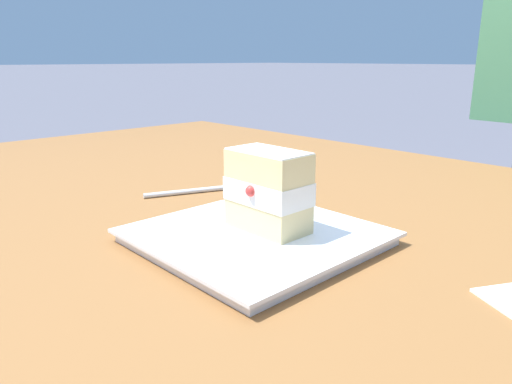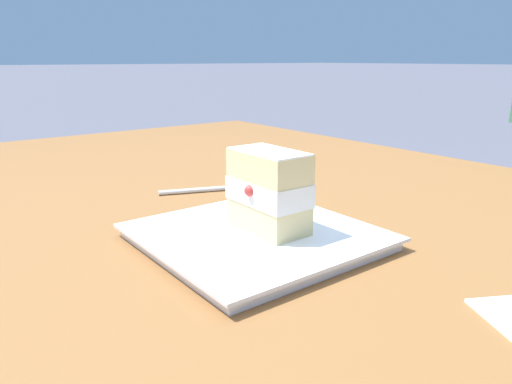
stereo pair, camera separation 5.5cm
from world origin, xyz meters
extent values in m
cylinder|color=brown|center=(0.76, -0.47, 0.33)|extent=(0.07, 0.07, 0.66)
cube|color=brown|center=(0.00, 0.00, 0.68)|extent=(1.64, 1.05, 0.04)
cube|color=white|center=(-0.15, 0.13, 0.71)|extent=(0.24, 0.24, 0.01)
cube|color=white|center=(-0.15, 0.13, 0.72)|extent=(0.25, 0.25, 0.00)
cube|color=#EAD18C|center=(-0.16, 0.11, 0.74)|extent=(0.10, 0.05, 0.03)
cube|color=white|center=(-0.16, 0.11, 0.77)|extent=(0.10, 0.06, 0.03)
sphere|color=red|center=(-0.15, 0.09, 0.77)|extent=(0.02, 0.02, 0.02)
sphere|color=red|center=(-0.16, 0.14, 0.77)|extent=(0.01, 0.01, 0.01)
cube|color=#EAD18C|center=(-0.16, 0.11, 0.80)|extent=(0.10, 0.05, 0.03)
cube|color=white|center=(-0.16, 0.11, 0.81)|extent=(0.09, 0.05, 0.00)
cylinder|color=silver|center=(0.08, 0.06, 0.71)|extent=(0.06, 0.13, 0.01)
cube|color=silver|center=(0.05, -0.02, 0.71)|extent=(0.03, 0.04, 0.01)
cylinder|color=#334B43|center=(-0.14, -0.86, 0.38)|extent=(0.07, 0.07, 0.76)
camera|label=1|loc=(-0.54, 0.49, 0.92)|focal=33.42mm
camera|label=2|loc=(-0.57, 0.45, 0.92)|focal=33.42mm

